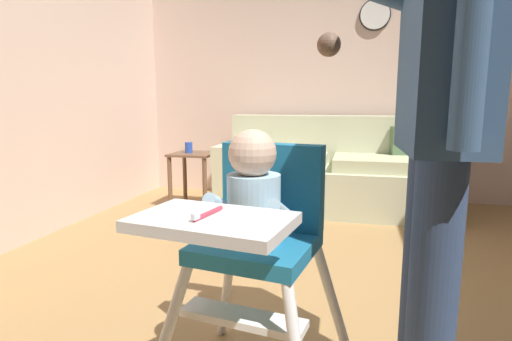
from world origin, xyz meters
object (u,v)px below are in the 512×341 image
couch (331,173)px  toy_ball (220,230)px  sippy_cup (189,147)px  wall_clock (375,15)px  side_table (194,168)px  high_chair (256,220)px  adult_standing (439,120)px

couch → toy_ball: 1.42m
couch → sippy_cup: bearing=-78.0°
couch → wall_clock: size_ratio=6.79×
toy_ball → side_table: side_table is taller
couch → sippy_cup: (-1.31, -0.28, 0.24)m
high_chair → wall_clock: 3.36m
side_table → toy_ball: bearing=-58.6°
side_table → wall_clock: (1.61, 0.76, 1.45)m
high_chair → adult_standing: size_ratio=0.55×
couch → side_table: bearing=-77.5°
sippy_cup → side_table: bearing=-0.0°
sippy_cup → wall_clock: 2.21m
adult_standing → side_table: adult_standing is taller
adult_standing → wall_clock: bearing=-90.4°
toy_ball → side_table: bearing=121.4°
high_chair → toy_ball: bearing=-147.9°
wall_clock → sippy_cup: bearing=-155.5°
wall_clock → high_chair: bearing=-97.9°
side_table → couch: bearing=12.5°
high_chair → toy_ball: high_chair is taller
wall_clock → toy_ball: bearing=-121.3°
couch → high_chair: bearing=-1.8°
high_chair → side_table: 2.64m
wall_clock → adult_standing: bearing=-88.1°
high_chair → sippy_cup: 2.65m
high_chair → toy_ball: 1.61m
couch → wall_clock: (0.35, 0.48, 1.50)m
adult_standing → couch: bearing=-82.5°
couch → high_chair: 2.65m
adult_standing → toy_ball: size_ratio=7.90×
couch → adult_standing: size_ratio=1.22×
high_chair → toy_ball: size_ratio=4.35×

